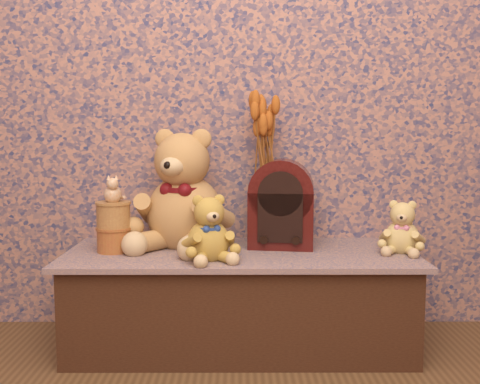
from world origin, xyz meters
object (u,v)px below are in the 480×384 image
Objects in this scene: teddy_small at (402,225)px; biscuit_tin_lower at (114,240)px; teddy_medium at (208,225)px; ceramic_vase at (263,219)px; teddy_large at (185,184)px; cat_figurine at (113,188)px; cathedral_radio at (282,203)px.

biscuit_tin_lower is (-1.12, 0.01, -0.06)m from teddy_small.
teddy_medium is at bearing -150.42° from teddy_small.
teddy_medium is at bearing -126.98° from ceramic_vase.
teddy_large is 3.94× the size of biscuit_tin_lower.
cat_figurine is (-0.38, 0.13, 0.12)m from teddy_medium.
cat_figurine reaches higher than biscuit_tin_lower.
teddy_medium is 1.22× the size of ceramic_vase.
cathedral_radio reaches higher than cat_figurine.
cathedral_radio reaches higher than biscuit_tin_lower.
cat_figurine is (-1.12, 0.01, 0.14)m from teddy_small.
cathedral_radio reaches higher than teddy_small.
ceramic_vase is 0.61m from biscuit_tin_lower.
teddy_medium is 0.76m from teddy_small.
biscuit_tin_lower is at bearing -163.80° from cathedral_radio.
teddy_small is at bearing 11.25° from teddy_large.
teddy_large is 2.43× the size of ceramic_vase.
teddy_large is 0.40m from cathedral_radio.
biscuit_tin_lower is at bearing 141.40° from teddy_medium.
ceramic_vase is at bearing 33.81° from teddy_medium.
teddy_medium is 0.72× the size of cathedral_radio.
cathedral_radio is at bearing -36.94° from ceramic_vase.
teddy_small is 1.99× the size of cat_figurine.
ceramic_vase is 1.92× the size of cat_figurine.
cathedral_radio is at bearing 18.05° from teddy_large.
teddy_small is (0.86, -0.12, -0.15)m from teddy_large.
teddy_medium is at bearing -32.09° from cat_figurine.
teddy_large reaches higher than cat_figurine.
biscuit_tin_lower is at bearing -160.21° from teddy_small.
teddy_large is 0.29m from cat_figurine.
ceramic_vase is (0.21, 0.28, -0.02)m from teddy_medium.
ceramic_vase is at bearing 14.38° from biscuit_tin_lower.
teddy_medium is 2.34× the size of cat_figurine.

